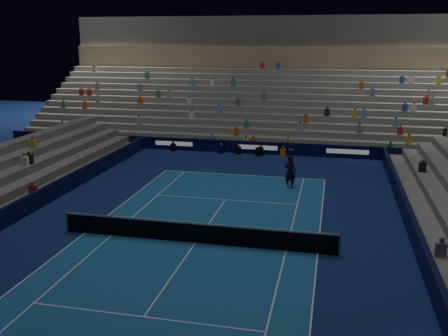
% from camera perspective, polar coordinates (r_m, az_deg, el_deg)
% --- Properties ---
extents(ground, '(90.00, 90.00, 0.00)m').
position_cam_1_polar(ground, '(23.10, -3.26, -8.50)').
color(ground, navy).
rests_on(ground, ground).
extents(court_surface, '(10.97, 23.77, 0.01)m').
position_cam_1_polar(court_surface, '(23.10, -3.26, -8.49)').
color(court_surface, '#19558E').
rests_on(court_surface, ground).
extents(sponsor_barrier_far, '(44.00, 0.25, 1.00)m').
position_cam_1_polar(sponsor_barrier_far, '(40.28, 3.86, 2.33)').
color(sponsor_barrier_far, black).
rests_on(sponsor_barrier_far, ground).
extents(sponsor_barrier_east, '(0.25, 37.00, 1.00)m').
position_cam_1_polar(sponsor_barrier_east, '(22.48, 21.58, -8.87)').
color(sponsor_barrier_east, black).
rests_on(sponsor_barrier_east, ground).
extents(sponsor_barrier_west, '(0.25, 37.00, 1.00)m').
position_cam_1_polar(sponsor_barrier_west, '(27.07, -23.54, -5.09)').
color(sponsor_barrier_west, black).
rests_on(sponsor_barrier_west, ground).
extents(grandstand_main, '(44.00, 15.20, 11.20)m').
position_cam_1_polar(grandstand_main, '(49.01, 5.61, 7.90)').
color(grandstand_main, slate).
rests_on(grandstand_main, ground).
extents(tennis_net, '(12.90, 0.10, 1.10)m').
position_cam_1_polar(tennis_net, '(22.91, -3.28, -7.34)').
color(tennis_net, '#B2B2B7').
rests_on(tennis_net, ground).
extents(tennis_player, '(0.85, 0.68, 2.05)m').
position_cam_1_polar(tennis_player, '(31.24, 7.53, -0.41)').
color(tennis_player, black).
rests_on(tennis_player, ground).
extents(broadcast_camera, '(0.56, 0.98, 0.64)m').
position_cam_1_polar(broadcast_camera, '(39.74, 4.03, 1.90)').
color(broadcast_camera, black).
rests_on(broadcast_camera, ground).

